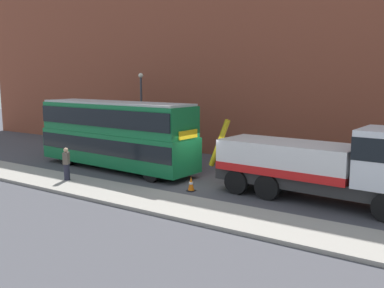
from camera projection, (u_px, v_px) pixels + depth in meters
The scene contains 8 objects.
ground_plane at pixel (208, 183), 21.57m from camera, with size 120.00×120.00×0.00m, color #424247.
near_kerb at pixel (158, 202), 18.10m from camera, with size 60.00×2.80×0.15m, color gray.
building_facade at pixel (273, 37), 26.94m from camera, with size 60.00×1.50×16.00m.
recovery_tow_truck at pixel (325, 163), 17.99m from camera, with size 10.21×3.17×3.67m.
double_decker_bus at pixel (115, 132), 24.74m from camera, with size 11.15×3.20×4.06m.
pedestrian_onlooker at pixel (66, 164), 21.59m from camera, with size 0.43×0.48×1.71m.
traffic_cone_near_bus at pixel (191, 184), 20.07m from camera, with size 0.36×0.36×0.72m.
street_lamp at pixel (141, 105), 30.96m from camera, with size 0.36×0.36×5.83m.
Camera 1 is at (10.90, -17.97, 5.34)m, focal length 38.85 mm.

